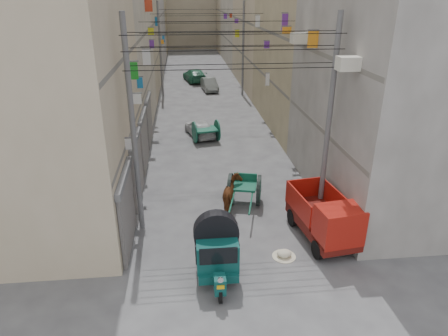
{
  "coord_description": "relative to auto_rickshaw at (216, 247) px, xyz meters",
  "views": [
    {
      "loc": [
        -1.75,
        -7.85,
        8.49
      ],
      "look_at": [
        -0.28,
        6.5,
        2.18
      ],
      "focal_mm": 32.0,
      "sensor_mm": 36.0,
      "label": 1
    }
  ],
  "objects": [
    {
      "name": "end_cap_building",
      "position": [
        0.91,
        63.21,
        5.45
      ],
      "size": [
        22.0,
        10.0,
        13.0
      ],
      "primitive_type": "cube",
      "color": "#B6A98F",
      "rests_on": "ground"
    },
    {
      "name": "auto_rickshaw",
      "position": [
        0.0,
        0.0,
        0.0
      ],
      "size": [
        1.44,
        2.53,
        1.78
      ],
      "rotation": [
        0.0,
        0.0,
        -0.0
      ],
      "color": "black",
      "rests_on": "ground"
    },
    {
      "name": "utility_poles",
      "position": [
        0.91,
        14.21,
        2.95
      ],
      "size": [
        7.4,
        22.2,
        8.0
      ],
      "color": "#5C5C5E",
      "rests_on": "ground"
    },
    {
      "name": "signboards",
      "position": [
        0.9,
        18.87,
        2.38
      ],
      "size": [
        8.22,
        40.52,
        5.67
      ],
      "color": "#632895",
      "rests_on": "ground"
    },
    {
      "name": "horse",
      "position": [
        1.03,
        4.21,
        -0.33
      ],
      "size": [
        1.09,
        1.82,
        1.44
      ],
      "primitive_type": "imported",
      "rotation": [
        0.0,
        0.0,
        2.94
      ],
      "color": "brown",
      "rests_on": "ground"
    },
    {
      "name": "building_row_right",
      "position": [
        8.9,
        31.34,
        5.41
      ],
      "size": [
        8.0,
        62.0,
        14.0
      ],
      "color": "#A39D98",
      "rests_on": "ground"
    },
    {
      "name": "distant_car_grey",
      "position": [
        1.63,
        27.23,
        -0.47
      ],
      "size": [
        1.61,
        3.63,
        1.16
      ],
      "primitive_type": "imported",
      "rotation": [
        0.0,
        0.0,
        0.11
      ],
      "color": "slate",
      "rests_on": "ground"
    },
    {
      "name": "shutters_left",
      "position": [
        -3.01,
        7.59,
        0.45
      ],
      "size": [
        0.18,
        14.4,
        2.88
      ],
      "color": "#4A494E",
      "rests_on": "ground"
    },
    {
      "name": "feed_sack",
      "position": [
        2.44,
        0.71,
        -0.92
      ],
      "size": [
        0.52,
        0.42,
        0.26
      ],
      "primitive_type": "ellipsoid",
      "color": "beige",
      "rests_on": "ground"
    },
    {
      "name": "distant_car_green",
      "position": [
        0.38,
        31.69,
        -0.4
      ],
      "size": [
        2.65,
        4.74,
        1.3
      ],
      "primitive_type": "imported",
      "rotation": [
        0.0,
        0.0,
        3.34
      ],
      "color": "#236647",
      "rests_on": "ground"
    },
    {
      "name": "distant_car_white",
      "position": [
        0.09,
        14.06,
        -0.5
      ],
      "size": [
        2.12,
        3.44,
        1.09
      ],
      "primitive_type": "imported",
      "rotation": [
        0.0,
        0.0,
        3.42
      ],
      "color": "silver",
      "rests_on": "ground"
    },
    {
      "name": "mini_truck",
      "position": [
        4.13,
        1.33,
        -0.13
      ],
      "size": [
        1.98,
        3.6,
        1.92
      ],
      "rotation": [
        0.0,
        0.0,
        0.14
      ],
      "color": "black",
      "rests_on": "ground"
    },
    {
      "name": "ac_units",
      "position": [
        4.56,
        4.88,
        6.39
      ],
      "size": [
        0.7,
        6.55,
        3.35
      ],
      "color": "beige",
      "rests_on": "ground"
    },
    {
      "name": "second_cart",
      "position": [
        0.44,
        12.9,
        -0.33
      ],
      "size": [
        1.76,
        1.62,
        1.35
      ],
      "rotation": [
        0.0,
        0.0,
        0.19
      ],
      "color": "#124F39",
      "rests_on": "ground"
    },
    {
      "name": "overhead_cables",
      "position": [
        0.91,
        11.61,
        5.72
      ],
      "size": [
        7.4,
        22.52,
        1.12
      ],
      "color": "black",
      "rests_on": "ground"
    },
    {
      "name": "tonga_cart",
      "position": [
        1.62,
        4.73,
        -0.34
      ],
      "size": [
        1.8,
        3.17,
        1.35
      ],
      "rotation": [
        0.0,
        0.0,
        -0.24
      ],
      "color": "black",
      "rests_on": "ground"
    },
    {
      "name": "building_row_left",
      "position": [
        -7.09,
        31.34,
        5.41
      ],
      "size": [
        8.0,
        62.0,
        14.0
      ],
      "color": "#BCAA8E",
      "rests_on": "ground"
    }
  ]
}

